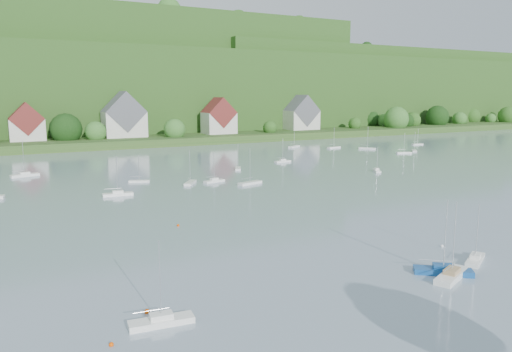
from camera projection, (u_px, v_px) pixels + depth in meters
The scene contains 15 objects.
far_shore_strip at pixel (106, 139), 203.27m from camera, with size 600.00×60.00×3.00m, color #284D1D.
forested_ridge at pixel (78, 88), 259.58m from camera, with size 620.00×181.22×69.89m.
village_building_1 at pixel (27, 125), 178.56m from camera, with size 12.00×9.36×14.00m.
village_building_2 at pixel (124, 119), 193.72m from camera, with size 16.00×11.44×18.00m.
village_building_3 at pixel (219, 119), 210.72m from camera, with size 13.00×10.40×15.50m.
village_building_4 at pixel (301, 116), 235.10m from camera, with size 15.00×10.40×16.50m.
near_sailboat_0 at pixel (161, 320), 42.59m from camera, with size 5.77×2.18×7.61m.
near_sailboat_1 at pixel (443, 270), 54.62m from camera, with size 6.02×5.32×8.51m.
near_sailboat_2 at pixel (452, 274), 53.32m from camera, with size 6.52×4.06×8.54m.
near_sailboat_3 at pixel (475, 259), 58.61m from camera, with size 5.29×3.85×7.07m.
mooring_buoy_0 at pixel (147, 313), 44.97m from camera, with size 0.49×0.49×0.49m, color #FA4E00.
mooring_buoy_1 at pixel (442, 247), 64.38m from camera, with size 0.41×0.41×0.41m, color white.
mooring_buoy_3 at pixel (178, 226), 74.54m from camera, with size 0.41×0.41×0.41m, color #FA4E00.
mooring_buoy_5 at pixel (111, 346), 39.09m from camera, with size 0.39×0.39×0.39m, color #FA4E00.
far_sailboat_cluster at pixel (191, 167), 132.82m from camera, with size 197.60×65.91×8.71m.
Camera 1 is at (-40.82, -8.41, 19.80)m, focal length 34.47 mm.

